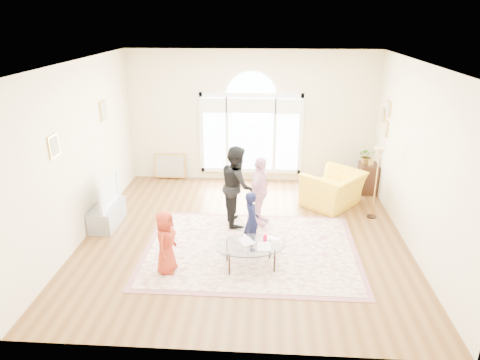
# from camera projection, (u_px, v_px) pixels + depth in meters

# --- Properties ---
(ground) EXTENTS (6.00, 6.00, 0.00)m
(ground) POSITION_uv_depth(u_px,v_px,m) (244.00, 236.00, 8.16)
(ground) COLOR brown
(ground) RESTS_ON ground
(room_shell) EXTENTS (6.00, 6.00, 6.00)m
(room_shell) POSITION_uv_depth(u_px,v_px,m) (251.00, 120.00, 10.22)
(room_shell) COLOR beige
(room_shell) RESTS_ON ground
(area_rug) EXTENTS (3.60, 2.60, 0.02)m
(area_rug) POSITION_uv_depth(u_px,v_px,m) (251.00, 249.00, 7.67)
(area_rug) COLOR beige
(area_rug) RESTS_ON ground
(rug_border) EXTENTS (3.80, 2.80, 0.01)m
(rug_border) POSITION_uv_depth(u_px,v_px,m) (251.00, 249.00, 7.67)
(rug_border) COLOR #935B5E
(rug_border) RESTS_ON ground
(tv_console) EXTENTS (0.45, 1.00, 0.42)m
(tv_console) POSITION_uv_depth(u_px,v_px,m) (107.00, 215.00, 8.52)
(tv_console) COLOR gray
(tv_console) RESTS_ON ground
(television) EXTENTS (0.17, 1.03, 0.59)m
(television) POSITION_uv_depth(u_px,v_px,m) (105.00, 191.00, 8.34)
(television) COLOR black
(television) RESTS_ON tv_console
(coffee_table) EXTENTS (1.27, 0.94, 0.54)m
(coffee_table) POSITION_uv_depth(u_px,v_px,m) (250.00, 246.00, 7.01)
(coffee_table) COLOR silver
(coffee_table) RESTS_ON ground
(armchair) EXTENTS (1.55, 1.57, 0.77)m
(armchair) POSITION_uv_depth(u_px,v_px,m) (333.00, 189.00, 9.31)
(armchair) COLOR yellow
(armchair) RESTS_ON ground
(side_cabinet) EXTENTS (0.40, 0.50, 0.70)m
(side_cabinet) POSITION_uv_depth(u_px,v_px,m) (368.00, 178.00, 10.03)
(side_cabinet) COLOR black
(side_cabinet) RESTS_ON ground
(floor_lamp) EXTENTS (0.28, 0.28, 1.51)m
(floor_lamp) POSITION_uv_depth(u_px,v_px,m) (379.00, 159.00, 8.44)
(floor_lamp) COLOR black
(floor_lamp) RESTS_ON ground
(plant_pedestal) EXTENTS (0.20, 0.20, 0.70)m
(plant_pedestal) POSITION_uv_depth(u_px,v_px,m) (364.00, 178.00, 10.02)
(plant_pedestal) COLOR white
(plant_pedestal) RESTS_ON ground
(potted_plant) EXTENTS (0.37, 0.33, 0.40)m
(potted_plant) POSITION_uv_depth(u_px,v_px,m) (367.00, 156.00, 9.82)
(potted_plant) COLOR #33722D
(potted_plant) RESTS_ON plant_pedestal
(leaning_picture) EXTENTS (0.80, 0.14, 0.62)m
(leaning_picture) POSITION_uv_depth(u_px,v_px,m) (171.00, 178.00, 10.97)
(leaning_picture) COLOR tan
(leaning_picture) RESTS_ON ground
(child_red) EXTENTS (0.40, 0.55, 1.06)m
(child_red) POSITION_uv_depth(u_px,v_px,m) (166.00, 242.00, 6.83)
(child_red) COLOR #9D2E19
(child_red) RESTS_ON area_rug
(child_navy) EXTENTS (0.39, 0.47, 1.10)m
(child_navy) POSITION_uv_depth(u_px,v_px,m) (252.00, 221.00, 7.48)
(child_navy) COLOR #111536
(child_navy) RESTS_ON area_rug
(child_black) EXTENTS (0.76, 0.89, 1.59)m
(child_black) POSITION_uv_depth(u_px,v_px,m) (237.00, 185.00, 8.37)
(child_black) COLOR black
(child_black) RESTS_ON area_rug
(child_pink) EXTENTS (0.58, 0.88, 1.39)m
(child_pink) POSITION_uv_depth(u_px,v_px,m) (260.00, 192.00, 8.34)
(child_pink) COLOR #F6B3CB
(child_pink) RESTS_ON area_rug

